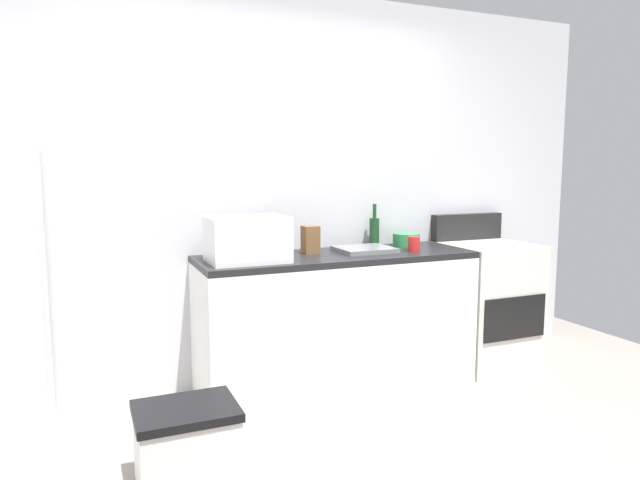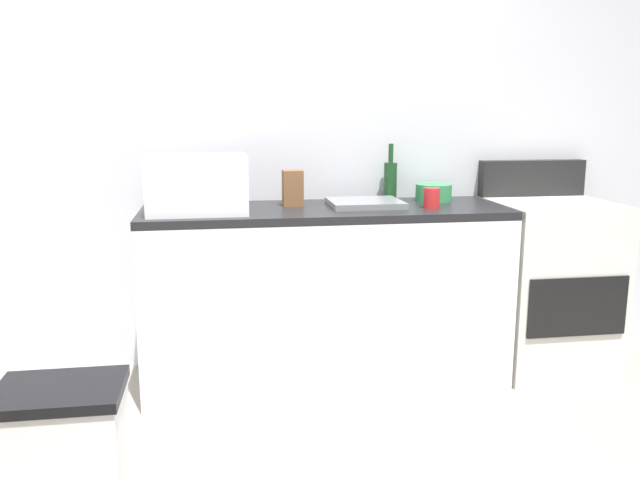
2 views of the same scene
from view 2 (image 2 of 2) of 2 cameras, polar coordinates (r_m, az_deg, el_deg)
The scene contains 10 objects.
wall_back at distance 3.52m, azimuth -5.41°, elevation 10.03°, with size 5.00×0.10×2.60m, color silver.
kitchen_counter at distance 3.34m, azimuth 0.40°, elevation -4.80°, with size 1.80×0.60×0.90m.
stove_oven at distance 3.73m, azimuth 19.27°, elevation -3.47°, with size 0.60×0.61×1.10m.
microwave at distance 3.12m, azimuth -10.65°, elevation 4.83°, with size 0.46×0.34×0.27m, color white.
sink_basin at distance 3.29m, azimuth 3.96°, elevation 3.24°, with size 0.36×0.32×0.03m, color slate.
wine_bottle at distance 3.52m, azimuth 6.17°, elevation 5.28°, with size 0.07×0.07×0.30m.
coffee_mug at distance 3.26m, azimuth 9.72°, elevation 3.63°, with size 0.08×0.08×0.10m, color red.
knife_block at distance 3.29m, azimuth -2.40°, elevation 4.57°, with size 0.10×0.10×0.18m, color brown.
mixing_bowl at distance 3.52m, azimuth 9.89°, elevation 4.11°, with size 0.19×0.19×0.09m, color #338C4C.
storage_bin at distance 2.71m, azimuth -21.58°, elevation -15.48°, with size 0.46×0.36×0.38m.
Camera 2 is at (-0.22, -1.96, 1.38)m, focal length 36.62 mm.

